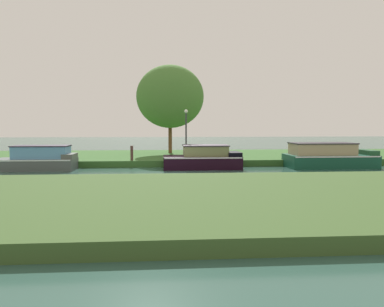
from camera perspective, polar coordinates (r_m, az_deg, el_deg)
ground_plane at (r=21.27m, az=-3.09°, el=-2.68°), size 120.00×120.00×0.00m
riverbank_far at (r=28.21m, az=-3.42°, el=-0.54°), size 72.00×10.00×0.40m
riverbank_near at (r=12.35m, az=-2.11°, el=-6.87°), size 72.00×10.00×0.40m
slate_barge at (r=23.49m, az=-22.05°, el=-0.85°), size 4.43×1.87×1.42m
black_narrowboat at (r=22.52m, az=1.77°, el=-0.78°), size 4.55×2.10×1.41m
forest_cruiser at (r=24.54m, az=19.77°, el=-0.46°), size 5.23×2.41×1.51m
willow_tree_left at (r=29.21m, az=-3.30°, el=8.53°), size 5.14×3.36×6.74m
lamp_post at (r=24.43m, az=-0.90°, el=3.82°), size 0.24×0.24×3.17m
mooring_post_near at (r=23.76m, az=-9.04°, el=0.07°), size 0.18×0.18×0.90m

